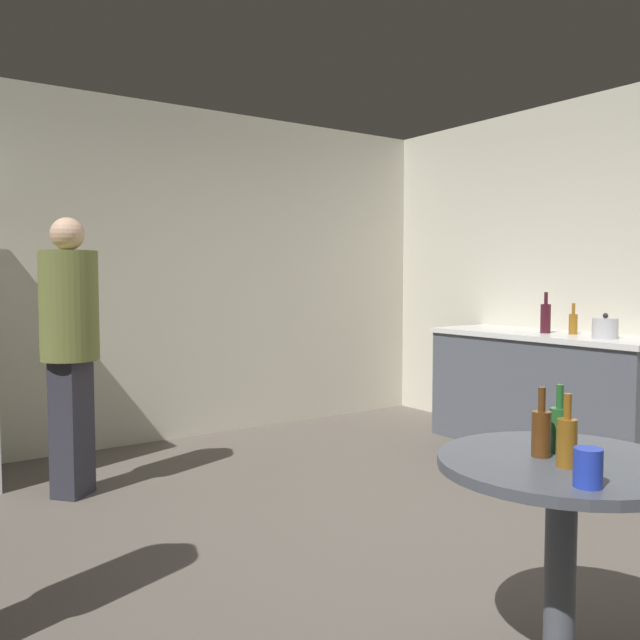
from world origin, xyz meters
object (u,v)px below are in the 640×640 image
Objects in this scene: plastic_cup_blue at (588,468)px; foreground_table at (562,491)px; beer_bottle_on_counter at (573,323)px; kettle at (605,328)px; person_in_olive_shirt at (70,334)px; beer_bottle_green at (559,428)px; beer_bottle_amber at (567,440)px; beer_bottle_brown at (541,431)px; wine_bottle_on_counter at (546,317)px.

foreground_table is at bearing 48.38° from plastic_cup_blue.
beer_bottle_on_counter is 3.04m from foreground_table.
kettle is 3.03m from plastic_cup_blue.
person_in_olive_shirt is at bearing 105.77° from foreground_table.
kettle is 1.06× the size of beer_bottle_green.
beer_bottle_amber and beer_bottle_brown have the same top height.
beer_bottle_on_counter is at bearing 30.73° from person_in_olive_shirt.
wine_bottle_on_counter is 1.35× the size of beer_bottle_on_counter.
beer_bottle_on_counter is 1.00× the size of beer_bottle_amber.
plastic_cup_blue is 0.07× the size of person_in_olive_shirt.
beer_bottle_brown is 1.00× the size of beer_bottle_green.
beer_bottle_brown is (-2.46, -1.81, -0.20)m from wine_bottle_on_counter.
beer_bottle_amber is at bearing -137.99° from foreground_table.
beer_bottle_amber reaches higher than plastic_cup_blue.
beer_bottle_amber is at bearing -150.04° from kettle.
plastic_cup_blue reaches higher than foreground_table.
kettle is 1.06× the size of beer_bottle_brown.
beer_bottle_amber is (-2.46, -1.42, -0.15)m from kettle.
beer_bottle_green is 2.91m from person_in_olive_shirt.
beer_bottle_on_counter is at bearing 33.67° from beer_bottle_green.
plastic_cup_blue is at bearing -131.62° from foreground_table.
plastic_cup_blue is (-2.70, -1.90, -0.19)m from beer_bottle_on_counter.
kettle reaches higher than beer_bottle_amber.
wine_bottle_on_counter is 3.06m from beer_bottle_brown.
beer_bottle_on_counter is 2.09× the size of plastic_cup_blue.
kettle reaches higher than beer_bottle_brown.
kettle is 2.22× the size of plastic_cup_blue.
beer_bottle_on_counter reaches higher than beer_bottle_brown.
beer_bottle_green reaches higher than plastic_cup_blue.
beer_bottle_green is at bearing 42.79° from beer_bottle_amber.
foreground_table is (-2.39, -1.36, -0.34)m from kettle.
kettle is 2.77m from foreground_table.
kettle is 2.67m from beer_bottle_green.
kettle is at bearing 29.11° from beer_bottle_green.
person_in_olive_shirt reaches higher than beer_bottle_green.
beer_bottle_green is (0.13, 0.12, 0.00)m from beer_bottle_amber.
kettle reaches higher than plastic_cup_blue.
kettle is 0.52m from wine_bottle_on_counter.
beer_bottle_brown is 0.32m from plastic_cup_blue.
beer_bottle_green is at bearing 43.54° from foreground_table.
person_in_olive_shirt reaches higher than foreground_table.
person_in_olive_shirt is (-0.80, 2.84, 0.35)m from foreground_table.
beer_bottle_brown is (-2.53, -1.62, -0.17)m from beer_bottle_on_counter.
foreground_table is 3.48× the size of beer_bottle_amber.
beer_bottle_green is (-2.36, -1.81, -0.20)m from wine_bottle_on_counter.
beer_bottle_brown and beer_bottle_green have the same top height.
foreground_table is at bearing -136.46° from beer_bottle_green.
wine_bottle_on_counter is 3.37m from person_in_olive_shirt.
beer_bottle_green is 0.38m from plastic_cup_blue.
foreground_table is 0.33m from plastic_cup_blue.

